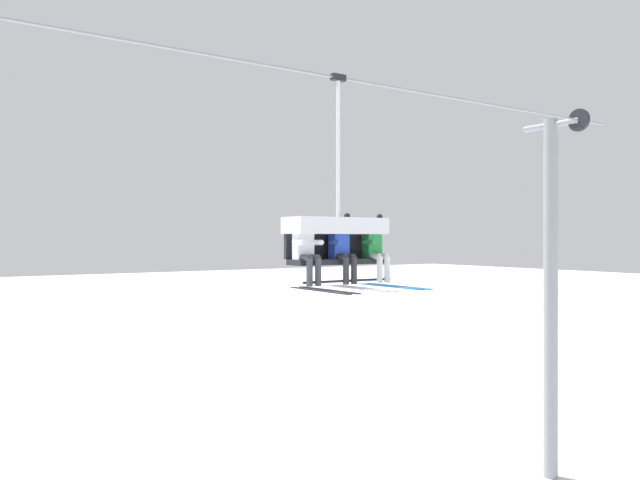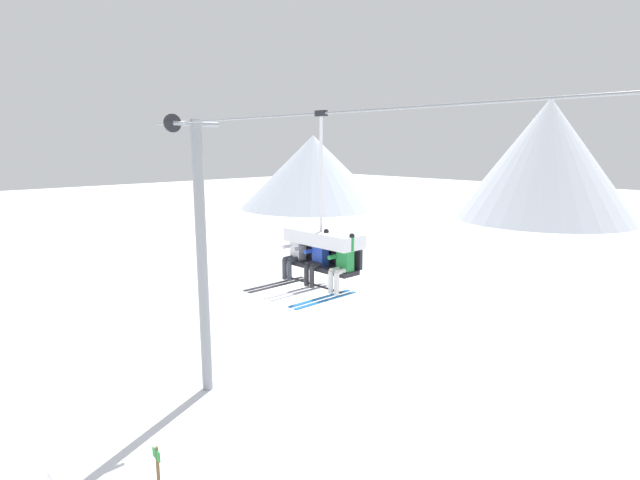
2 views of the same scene
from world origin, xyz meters
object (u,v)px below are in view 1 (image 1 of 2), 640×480
Objects in this scene: lift_tower_far at (551,289)px; chairlift_chair at (336,232)px; skier_blue at (343,249)px; skier_white at (307,250)px; skier_green at (376,248)px.

chairlift_chair is (-7.28, -0.71, 1.43)m from lift_tower_far.
chairlift_chair is 2.20× the size of skier_blue.
chairlift_chair is 0.86m from skier_white.
lift_tower_far is at bearing 5.58° from chairlift_chair.
lift_tower_far is 7.46m from chairlift_chair.
lift_tower_far reaches higher than chairlift_chair.
chairlift_chair is at bearing 164.44° from skier_green.
skier_white is at bearing -173.39° from lift_tower_far.
lift_tower_far is 7.42m from skier_blue.
skier_green is at bearing -15.56° from chairlift_chair.
chairlift_chair reaches higher than skier_white.
skier_blue and skier_green have the same top height.
skier_green is at bearing 0.00° from skier_blue.
lift_tower_far is 5.49× the size of skier_blue.
skier_white is 1.00× the size of skier_blue.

